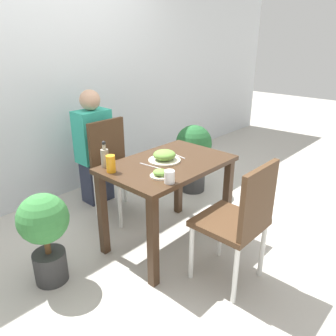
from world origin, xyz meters
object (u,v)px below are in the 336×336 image
at_px(side_plate, 160,174).
at_px(sauce_bottle, 105,157).
at_px(potted_plant_right, 194,152).
at_px(person_figure, 94,148).
at_px(juice_glass, 111,164).
at_px(chair_near, 240,218).
at_px(food_plate, 164,156).
at_px(chair_far, 115,163).
at_px(potted_plant_left, 45,230).
at_px(drink_cup, 169,177).

bearing_deg(side_plate, sauce_bottle, 108.38).
height_order(potted_plant_right, person_figure, person_figure).
bearing_deg(sauce_bottle, potted_plant_right, 9.04).
distance_m(sauce_bottle, person_figure, 0.95).
bearing_deg(juice_glass, chair_near, -65.55).
relative_size(sauce_bottle, person_figure, 0.17).
bearing_deg(side_plate, food_plate, 37.63).
bearing_deg(chair_far, potted_plant_right, -14.98).
height_order(food_plate, sauce_bottle, sauce_bottle).
distance_m(food_plate, person_figure, 1.06).
height_order(chair_far, side_plate, chair_far).
height_order(food_plate, potted_plant_left, food_plate).
height_order(side_plate, potted_plant_right, side_plate).
bearing_deg(chair_near, drink_cup, -59.75).
relative_size(chair_far, potted_plant_right, 1.21).
height_order(drink_cup, potted_plant_left, drink_cup).
bearing_deg(chair_near, chair_far, -93.57).
bearing_deg(person_figure, drink_cup, -104.27).
relative_size(chair_far, sauce_bottle, 4.52).
bearing_deg(person_figure, chair_far, -92.32).
height_order(drink_cup, person_figure, person_figure).
relative_size(food_plate, side_plate, 1.78).
height_order(juice_glass, potted_plant_right, juice_glass).
bearing_deg(chair_far, food_plate, -94.24).
relative_size(chair_near, person_figure, 0.78).
bearing_deg(food_plate, drink_cup, -132.16).
height_order(chair_far, potted_plant_left, chair_far).
bearing_deg(chair_near, person_figure, -93.31).
xyz_separation_m(juice_glass, person_figure, (0.49, 0.92, -0.21)).
distance_m(chair_far, side_plate, 0.96).
relative_size(chair_near, drink_cup, 10.49).
distance_m(side_plate, drink_cup, 0.12).
bearing_deg(person_figure, juice_glass, -118.05).
relative_size(juice_glass, sauce_bottle, 0.62).
xyz_separation_m(food_plate, side_plate, (-0.25, -0.19, -0.02)).
xyz_separation_m(side_plate, juice_glass, (-0.18, 0.32, 0.04)).
bearing_deg(juice_glass, drink_cup, -71.62).
bearing_deg(drink_cup, food_plate, 47.84).
distance_m(side_plate, potted_plant_right, 1.39).
distance_m(sauce_bottle, potted_plant_right, 1.40).
distance_m(chair_far, potted_plant_left, 1.07).
distance_m(side_plate, juice_glass, 0.37).
height_order(chair_far, drink_cup, chair_far).
bearing_deg(potted_plant_left, sauce_bottle, -1.82).
relative_size(side_plate, potted_plant_left, 0.21).
relative_size(food_plate, juice_glass, 2.02).
height_order(sauce_bottle, potted_plant_right, sauce_bottle).
bearing_deg(chair_near, potted_plant_right, -129.90).
distance_m(chair_far, sauce_bottle, 0.69).
bearing_deg(chair_far, drink_cup, -108.27).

